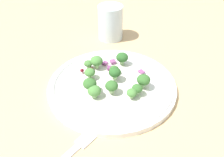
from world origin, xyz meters
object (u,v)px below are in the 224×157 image
Objects in this scene: water_glass at (110,22)px; broccoli_floret_2 at (114,70)px; broccoli_floret_0 at (90,73)px; plate at (112,85)px; broccoli_floret_1 at (97,61)px.

broccoli_floret_2 is at bearing -60.49° from water_glass.
broccoli_floret_0 is 1.10× the size of broccoli_floret_2.
broccoli_floret_0 is 5.73cm from broccoli_floret_2.
broccoli_floret_0 is (-5.12, -0.79, 2.27)cm from plate.
plate is 2.92× the size of water_glass.
broccoli_floret_0 is 4.20cm from broccoli_floret_1.
plate is at bearing -62.12° from water_glass.
water_glass reaches higher than broccoli_floret_1.
water_glass reaches higher than broccoli_floret_0.
water_glass is at bearing 106.58° from broccoli_floret_1.
broccoli_floret_2 is (-1.07, 3.23, 1.77)cm from plate.
water_glass is at bearing 117.88° from plate.
plate is 23.48cm from water_glass.
water_glass is (-10.82, 20.45, 3.99)cm from plate.
plate is 12.89× the size of broccoli_floret_2.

